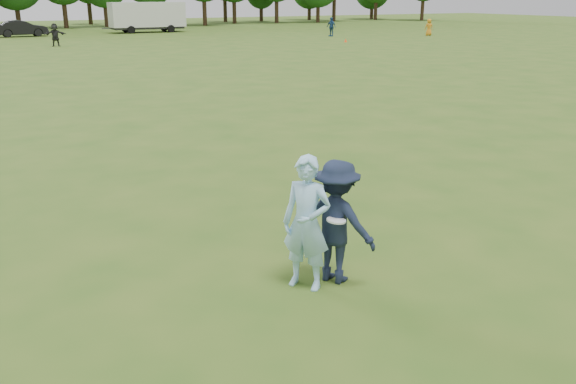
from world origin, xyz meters
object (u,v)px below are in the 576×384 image
at_px(player_far_b, 331,27).
at_px(cargo_trailer, 147,16).
at_px(player_far_d, 55,35).
at_px(car_f, 22,28).
at_px(field_cone, 346,40).
at_px(thrower, 307,223).
at_px(player_far_c, 429,27).
at_px(defender, 337,222).

distance_m(player_far_b, cargo_trailer, 20.80).
bearing_deg(player_far_d, player_far_b, 5.23).
xyz_separation_m(car_f, field_cone, (24.12, -21.43, -0.64)).
distance_m(thrower, cargo_trailer, 63.39).
distance_m(car_f, field_cone, 32.27).
height_order(thrower, car_f, thrower).
bearing_deg(car_f, field_cone, -136.46).
distance_m(player_far_d, cargo_trailer, 19.23).
bearing_deg(player_far_c, defender, 71.40).
distance_m(car_f, cargo_trailer, 13.09).
distance_m(defender, cargo_trailer, 63.29).
xyz_separation_m(defender, cargo_trailer, (15.10, 61.46, 0.87)).
distance_m(player_far_b, field_cone, 7.92).
relative_size(defender, player_far_b, 0.98).
bearing_deg(car_f, defender, 173.18).
relative_size(player_far_d, cargo_trailer, 0.20).
xyz_separation_m(player_far_c, player_far_d, (-35.31, 4.12, 0.07)).
height_order(defender, field_cone, defender).
bearing_deg(cargo_trailer, player_far_c, -39.37).
bearing_deg(defender, thrower, 57.91).
xyz_separation_m(thrower, defender, (0.48, -0.02, -0.06)).
height_order(car_f, field_cone, car_f).
relative_size(player_far_c, player_far_d, 0.92).
distance_m(thrower, player_far_b, 55.01).
bearing_deg(cargo_trailer, field_cone, -63.66).
xyz_separation_m(defender, player_far_c, (38.45, 42.29, -0.08)).
bearing_deg(field_cone, cargo_trailer, 116.34).
bearing_deg(defender, car_f, -31.28).
height_order(player_far_b, car_f, player_far_b).
xyz_separation_m(field_cone, cargo_trailer, (-11.11, 22.44, 1.63)).
distance_m(player_far_c, player_far_d, 35.55).
bearing_deg(cargo_trailer, defender, -103.80).
relative_size(thrower, cargo_trailer, 0.21).
xyz_separation_m(defender, field_cone, (26.20, 39.02, -0.75)).
xyz_separation_m(player_far_d, cargo_trailer, (11.95, 15.04, 0.87)).
bearing_deg(car_f, player_far_d, 179.47).
bearing_deg(thrower, defender, 50.62).
relative_size(thrower, field_cone, 6.42).
relative_size(thrower, defender, 1.06).
xyz_separation_m(thrower, player_far_d, (3.63, 46.39, -0.06)).
height_order(thrower, player_far_d, thrower).
height_order(player_far_b, player_far_c, player_far_b).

